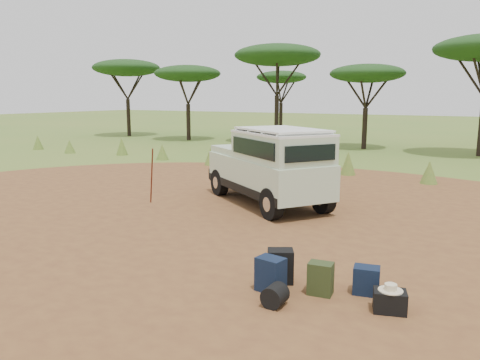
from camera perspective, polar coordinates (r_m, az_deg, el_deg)
The scene contains 13 objects.
ground at distance 10.65m, azimuth -1.43°, elevation -6.18°, with size 140.00×140.00×0.00m, color #527A2B.
dirt_clearing at distance 10.64m, azimuth -1.43°, elevation -6.16°, with size 23.00×23.00×0.01m, color brown.
grass_fringe at distance 18.32m, azimuth 13.25°, elevation 1.77°, with size 36.60×1.60×0.90m.
acacia_treeline at distance 28.93m, azimuth 21.57°, elevation 13.20°, with size 46.70×13.20×6.26m.
safari_vehicle at distance 12.98m, azimuth 3.66°, elevation 1.51°, with size 4.63×3.93×2.17m.
walking_staff at distance 13.21m, azimuth -10.72°, elevation 0.45°, with size 0.04×0.04×1.68m, color maroon.
backpack_black at distance 7.74m, azimuth 4.95°, elevation -10.44°, with size 0.41×0.30×0.56m, color black.
backpack_navy at distance 7.40m, azimuth 3.76°, elevation -11.45°, with size 0.42×0.30×0.55m, color #121F39.
backpack_olive at distance 7.39m, azimuth 9.79°, elevation -11.78°, with size 0.37×0.26×0.51m, color #303B1B.
duffel_navy at distance 7.57m, azimuth 15.14°, elevation -11.74°, with size 0.39×0.29×0.44m, color #121F39.
hard_case at distance 7.10m, azimuth 17.80°, elevation -13.91°, with size 0.45×0.32×0.32m, color black.
stuff_sack at distance 6.96m, azimuth 4.28°, elevation -13.88°, with size 0.33×0.33×0.33m, color black.
safari_hat at distance 7.02m, azimuth 17.89°, elevation -12.45°, with size 0.34×0.34×0.10m.
Camera 1 is at (5.37, -8.69, 3.00)m, focal length 35.00 mm.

